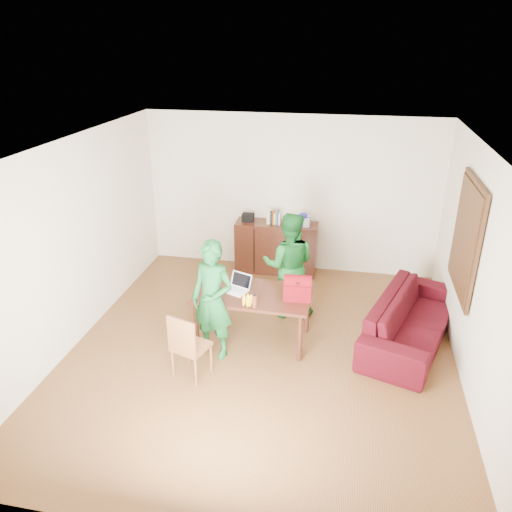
% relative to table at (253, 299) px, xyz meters
% --- Properties ---
extents(room, '(5.20, 5.70, 2.90)m').
position_rel_table_xyz_m(room, '(0.17, -0.16, 0.67)').
color(room, '#4A2A12').
rests_on(room, ground).
extents(table, '(1.56, 0.91, 0.72)m').
position_rel_table_xyz_m(table, '(0.00, 0.00, 0.00)').
color(table, black).
rests_on(table, ground).
extents(chair, '(0.49, 0.48, 0.87)m').
position_rel_table_xyz_m(chair, '(-0.59, -0.92, -0.38)').
color(chair, brown).
rests_on(chair, ground).
extents(person_near, '(0.66, 0.52, 1.59)m').
position_rel_table_xyz_m(person_near, '(-0.44, -0.42, 0.16)').
color(person_near, '#125321').
rests_on(person_near, ground).
extents(person_far, '(0.81, 0.66, 1.59)m').
position_rel_table_xyz_m(person_far, '(0.37, 0.80, 0.16)').
color(person_far, '#12541C').
rests_on(person_far, ground).
extents(laptop, '(0.37, 0.31, 0.22)m').
position_rel_table_xyz_m(laptop, '(-0.24, -0.01, 0.13)').
color(laptop, white).
rests_on(laptop, table).
extents(bananas, '(0.20, 0.17, 0.06)m').
position_rel_table_xyz_m(bananas, '(-0.00, -0.36, 0.12)').
color(bananas, gold).
rests_on(bananas, table).
extents(bottle, '(0.08, 0.08, 0.19)m').
position_rel_table_xyz_m(bottle, '(0.09, -0.36, 0.18)').
color(bottle, '#5F2C15').
rests_on(bottle, table).
extents(red_bag, '(0.37, 0.22, 0.26)m').
position_rel_table_xyz_m(red_bag, '(0.60, -0.05, 0.22)').
color(red_bag, maroon).
rests_on(red_bag, table).
extents(sofa, '(1.52, 2.36, 0.64)m').
position_rel_table_xyz_m(sofa, '(2.11, 0.40, -0.31)').
color(sofa, '#3D0816').
rests_on(sofa, ground).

